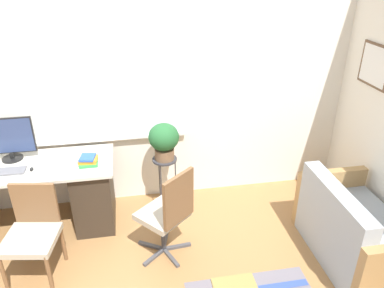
% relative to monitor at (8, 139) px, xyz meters
% --- Properties ---
extents(ground_plane, '(14.00, 14.00, 0.00)m').
position_rel_monitor_xyz_m(ground_plane, '(0.78, -0.52, -1.01)').
color(ground_plane, '#9E7042').
extents(wall_back_with_window, '(9.00, 0.12, 2.70)m').
position_rel_monitor_xyz_m(wall_back_with_window, '(0.79, 0.26, 0.34)').
color(wall_back_with_window, white).
rests_on(wall_back_with_window, ground_plane).
extents(wall_right_with_picture, '(0.08, 9.00, 2.70)m').
position_rel_monitor_xyz_m(wall_right_with_picture, '(3.79, -0.52, 0.34)').
color(wall_right_with_picture, white).
rests_on(wall_right_with_picture, ground_plane).
extents(desk, '(1.91, 0.70, 0.77)m').
position_rel_monitor_xyz_m(desk, '(0.08, -0.17, -0.60)').
color(desk, beige).
rests_on(desk, ground_plane).
extents(monitor, '(0.52, 0.21, 0.46)m').
position_rel_monitor_xyz_m(monitor, '(0.00, 0.00, 0.00)').
color(monitor, black).
rests_on(monitor, desk).
extents(keyboard, '(0.32, 0.15, 0.02)m').
position_rel_monitor_xyz_m(keyboard, '(0.02, -0.28, -0.23)').
color(keyboard, slate).
rests_on(keyboard, desk).
extents(mouse, '(0.04, 0.06, 0.03)m').
position_rel_monitor_xyz_m(mouse, '(0.24, -0.28, -0.22)').
color(mouse, black).
rests_on(mouse, desk).
extents(book_stack, '(0.20, 0.18, 0.09)m').
position_rel_monitor_xyz_m(book_stack, '(0.79, -0.25, -0.19)').
color(book_stack, green).
rests_on(book_stack, desk).
extents(desk_chair_wooden, '(0.52, 0.53, 0.86)m').
position_rel_monitor_xyz_m(desk_chair_wooden, '(0.30, -0.84, -0.55)').
color(desk_chair_wooden, brown).
rests_on(desk_chair_wooden, ground_plane).
extents(office_chair_swivel, '(0.59, 0.59, 0.97)m').
position_rel_monitor_xyz_m(office_chair_swivel, '(1.52, -0.85, -0.50)').
color(office_chair_swivel, '#47474C').
rests_on(office_chair_swivel, ground_plane).
extents(couch_loveseat, '(0.76, 1.25, 0.81)m').
position_rel_monitor_xyz_m(couch_loveseat, '(3.29, -1.19, -0.72)').
color(couch_loveseat, '#9EA8B2').
rests_on(couch_loveseat, ground_plane).
extents(plant_stand, '(0.27, 0.27, 0.66)m').
position_rel_monitor_xyz_m(plant_stand, '(1.58, -0.08, -0.42)').
color(plant_stand, '#333338').
rests_on(plant_stand, ground_plane).
extents(potted_plant, '(0.33, 0.33, 0.42)m').
position_rel_monitor_xyz_m(potted_plant, '(1.58, -0.08, -0.11)').
color(potted_plant, brown).
rests_on(potted_plant, plant_stand).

